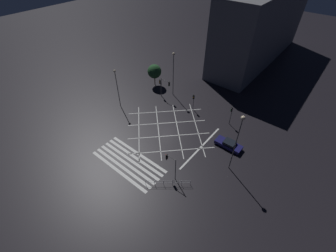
{
  "coord_description": "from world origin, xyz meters",
  "views": [
    {
      "loc": [
        19.54,
        -24.09,
        28.24
      ],
      "look_at": [
        0.0,
        0.0,
        0.8
      ],
      "focal_mm": 24.0,
      "sensor_mm": 36.0,
      "label": 1
    }
  ],
  "objects": [
    {
      "name": "traffic_light_nw_main",
      "position": [
        -6.91,
        7.71,
        3.28
      ],
      "size": [
        2.44,
        0.36,
        4.47
      ],
      "color": "#424244",
      "rests_on": "ground_plane"
    },
    {
      "name": "street_lamp_east",
      "position": [
        -6.53,
        9.82,
        7.09
      ],
      "size": [
        0.57,
        0.57,
        9.78
      ],
      "color": "#424244",
      "rests_on": "ground_plane"
    },
    {
      "name": "road_markings",
      "position": [
        0.47,
        -6.48,
        0.0
      ],
      "size": [
        18.32,
        21.74,
        0.01
      ],
      "color": "silver",
      "rests_on": "ground_plane"
    },
    {
      "name": "office_building",
      "position": [
        -0.01,
        39.28,
        9.05
      ],
      "size": [
        10.06,
        39.36,
        18.11
      ],
      "rotation": [
        0.0,
        0.0,
        -1.57
      ],
      "color": "slate",
      "rests_on": "ground_plane"
    },
    {
      "name": "traffic_light_median_north",
      "position": [
        0.1,
        7.96,
        2.56
      ],
      "size": [
        0.36,
        0.39,
        3.57
      ],
      "rotation": [
        0.0,
        0.0,
        -1.57
      ],
      "color": "#424244",
      "rests_on": "ground_plane"
    },
    {
      "name": "street_tree_near",
      "position": [
        -12.48,
        10.43,
        3.46
      ],
      "size": [
        3.2,
        3.2,
        5.06
      ],
      "color": "brown",
      "rests_on": "ground_plane"
    },
    {
      "name": "traffic_light_ne_main",
      "position": [
        8.05,
        8.59,
        2.8
      ],
      "size": [
        0.39,
        0.36,
        3.92
      ],
      "rotation": [
        0.0,
        0.0,
        3.14
      ],
      "color": "#424244",
      "rests_on": "ground_plane"
    },
    {
      "name": "street_lamp_west",
      "position": [
        -12.33,
        -0.69,
        5.6
      ],
      "size": [
        0.46,
        0.46,
        8.38
      ],
      "color": "#424244",
      "rests_on": "ground_plane"
    },
    {
      "name": "traffic_light_nw_cross",
      "position": [
        -8.57,
        7.81,
        2.77
      ],
      "size": [
        0.36,
        0.39,
        3.87
      ],
      "rotation": [
        0.0,
        0.0,
        -1.57
      ],
      "color": "#424244",
      "rests_on": "ground_plane"
    },
    {
      "name": "street_lamp_far",
      "position": [
        13.09,
        -0.98,
        7.66
      ],
      "size": [
        0.6,
        0.6,
        10.43
      ],
      "color": "#424244",
      "rests_on": "ground_plane"
    },
    {
      "name": "ground_plane",
      "position": [
        0.0,
        0.0,
        0.0
      ],
      "size": [
        200.0,
        200.0,
        0.0
      ],
      "primitive_type": "plane",
      "color": "black"
    },
    {
      "name": "waiting_car",
      "position": [
        10.85,
        3.05,
        0.59
      ],
      "size": [
        4.62,
        1.84,
        1.27
      ],
      "rotation": [
        0.0,
        0.0,
        3.14
      ],
      "color": "#191951",
      "rests_on": "ground_plane"
    },
    {
      "name": "traffic_light_se_main",
      "position": [
        6.9,
        -7.91,
        3.19
      ],
      "size": [
        1.88,
        0.36,
        4.4
      ],
      "rotation": [
        0.0,
        0.0,
        3.14
      ],
      "color": "#424244",
      "rests_on": "ground_plane"
    },
    {
      "name": "pedestrian_railing",
      "position": [
        7.64,
        -9.42,
        0.66
      ],
      "size": [
        5.11,
        4.15,
        1.05
      ],
      "rotation": [
        0.0,
        0.0,
        0.68
      ],
      "color": "#9EA0A5",
      "rests_on": "ground_plane"
    }
  ]
}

